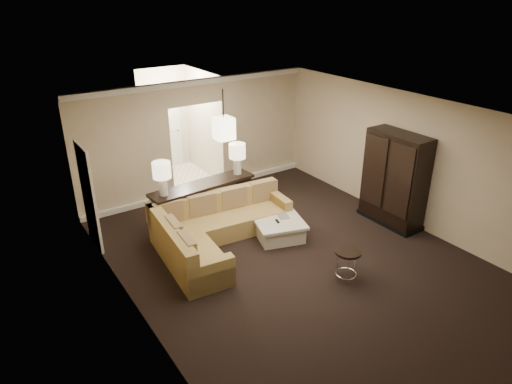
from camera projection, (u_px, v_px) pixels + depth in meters
ground at (299, 263)px, 8.58m from camera, size 8.00×8.00×0.00m
wall_back at (197, 138)px, 11.02m from camera, size 6.00×0.04×2.80m
wall_left at (138, 245)px, 6.48m from camera, size 0.04×8.00×2.80m
wall_right at (414, 162)px, 9.52m from camera, size 0.04×8.00×2.80m
ceiling at (306, 118)px, 7.42m from camera, size 6.00×8.00×0.02m
crown_molding at (195, 82)px, 10.43m from camera, size 6.00×0.10×0.12m
baseboard at (201, 189)px, 11.54m from camera, size 6.00×0.10×0.12m
side_door at (89, 197)px, 8.76m from camera, size 0.05×0.90×2.10m
foyer at (174, 128)px, 12.08m from camera, size 1.44×2.02×2.80m
sectional_sofa at (213, 229)px, 9.05m from camera, size 3.08×2.38×0.87m
coffee_table at (279, 228)px, 9.39m from camera, size 1.21×1.21×0.41m
console_table at (204, 199)px, 9.84m from camera, size 2.41×0.71×0.92m
armoire at (394, 181)px, 9.68m from camera, size 0.60×1.41×2.02m
drink_table at (348, 259)px, 7.95m from camera, size 0.46×0.46×0.57m
table_lamp_left at (162, 173)px, 8.97m from camera, size 0.37×0.37×0.70m
table_lamp_right at (237, 154)px, 10.00m from camera, size 0.37×0.37×0.70m
pendant_light at (224, 128)px, 9.81m from camera, size 0.38×0.38×1.09m
person at (160, 144)px, 12.07m from camera, size 0.73×0.55×1.83m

